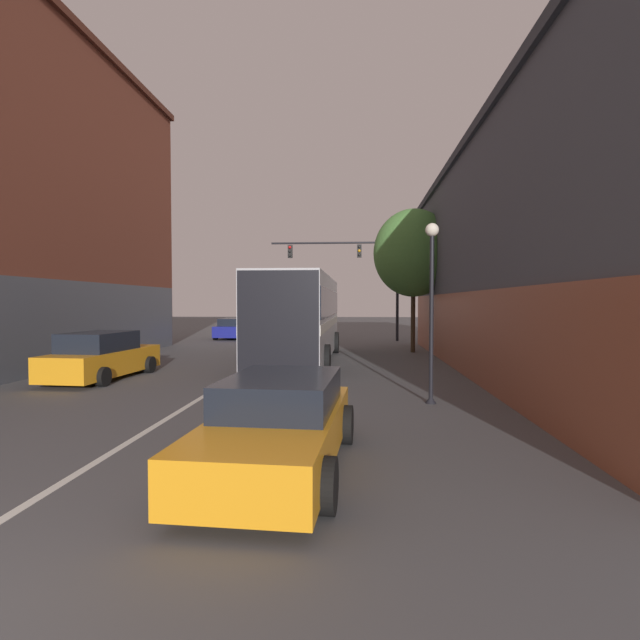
{
  "coord_description": "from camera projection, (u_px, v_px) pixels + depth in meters",
  "views": [
    {
      "loc": [
        3.91,
        -2.56,
        2.4
      ],
      "look_at": [
        2.55,
        15.76,
        1.76
      ],
      "focal_mm": 28.0,
      "sensor_mm": 36.0,
      "label": 1
    }
  ],
  "objects": [
    {
      "name": "building_right_storefront",
      "position": [
        559.0,
        254.0,
        16.79
      ],
      "size": [
        6.77,
        24.28,
        7.86
      ],
      "color": "#4C515B",
      "rests_on": "ground_plane"
    },
    {
      "name": "street_tree_near",
      "position": [
        413.0,
        253.0,
        23.91
      ],
      "size": [
        3.83,
        3.44,
        6.89
      ],
      "color": "#3D2D1E",
      "rests_on": "ground_plane"
    },
    {
      "name": "lane_center_line",
      "position": [
        256.0,
        364.0,
        19.28
      ],
      "size": [
        0.14,
        44.83,
        0.01
      ],
      "color": "silver",
      "rests_on": "ground_plane"
    },
    {
      "name": "parked_car_left_mid",
      "position": [
        236.0,
        329.0,
        32.94
      ],
      "size": [
        2.38,
        3.97,
        1.35
      ],
      "rotation": [
        0.0,
        0.0,
        1.49
      ],
      "color": "navy",
      "rests_on": "ground_plane"
    },
    {
      "name": "hatchback_foreground",
      "position": [
        279.0,
        424.0,
        7.22
      ],
      "size": [
        2.15,
        4.65,
        1.32
      ],
      "rotation": [
        0.0,
        0.0,
        1.51
      ],
      "color": "orange",
      "rests_on": "ground_plane"
    },
    {
      "name": "street_lamp",
      "position": [
        432.0,
        299.0,
        11.79
      ],
      "size": [
        0.32,
        0.32,
        4.27
      ],
      "color": "black",
      "rests_on": "ground_plane"
    },
    {
      "name": "parked_car_left_near",
      "position": [
        102.0,
        357.0,
        15.67
      ],
      "size": [
        2.11,
        4.64,
        1.48
      ],
      "rotation": [
        0.0,
        0.0,
        1.51
      ],
      "color": "orange",
      "rests_on": "ground_plane"
    },
    {
      "name": "traffic_signal_gantry",
      "position": [
        359.0,
        266.0,
        31.18
      ],
      "size": [
        8.02,
        0.36,
        6.44
      ],
      "color": "black",
      "rests_on": "ground_plane"
    },
    {
      "name": "bus",
      "position": [
        300.0,
        314.0,
        20.26
      ],
      "size": [
        2.89,
        11.17,
        3.42
      ],
      "rotation": [
        0.0,
        0.0,
        1.57
      ],
      "color": "#B7B7BC",
      "rests_on": "ground_plane"
    }
  ]
}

